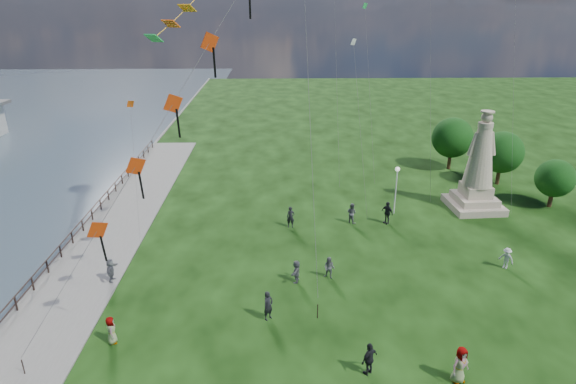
{
  "coord_description": "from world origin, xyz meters",
  "views": [
    {
      "loc": [
        -1.67,
        -18.94,
        16.28
      ],
      "look_at": [
        -1.0,
        8.0,
        5.5
      ],
      "focal_mm": 30.0,
      "sensor_mm": 36.0,
      "label": 1
    }
  ],
  "objects_px": {
    "statue": "(478,173)",
    "person_4": "(460,365)",
    "person_0": "(268,306)",
    "person_5": "(111,271)",
    "person_1": "(329,268)",
    "person_10": "(111,330)",
    "person_8": "(506,258)",
    "person_7": "(352,213)",
    "person_6": "(291,217)",
    "lamppost": "(397,180)",
    "person_3": "(369,359)",
    "person_11": "(296,271)",
    "person_9": "(387,213)"
  },
  "relations": [
    {
      "from": "person_0",
      "to": "person_10",
      "type": "relative_size",
      "value": 1.13
    },
    {
      "from": "person_8",
      "to": "person_11",
      "type": "relative_size",
      "value": 1.0
    },
    {
      "from": "lamppost",
      "to": "person_3",
      "type": "distance_m",
      "value": 19.01
    },
    {
      "from": "person_4",
      "to": "person_6",
      "type": "height_order",
      "value": "person_4"
    },
    {
      "from": "person_0",
      "to": "person_7",
      "type": "xyz_separation_m",
      "value": [
        6.35,
        12.16,
        -0.05
      ]
    },
    {
      "from": "person_1",
      "to": "person_6",
      "type": "distance_m",
      "value": 7.69
    },
    {
      "from": "person_0",
      "to": "person_5",
      "type": "bearing_deg",
      "value": 113.73
    },
    {
      "from": "person_8",
      "to": "person_10",
      "type": "relative_size",
      "value": 0.96
    },
    {
      "from": "person_5",
      "to": "person_3",
      "type": "bearing_deg",
      "value": -116.67
    },
    {
      "from": "person_9",
      "to": "person_11",
      "type": "height_order",
      "value": "person_9"
    },
    {
      "from": "person_4",
      "to": "person_8",
      "type": "relative_size",
      "value": 1.27
    },
    {
      "from": "person_11",
      "to": "person_1",
      "type": "bearing_deg",
      "value": 113.5
    },
    {
      "from": "lamppost",
      "to": "person_7",
      "type": "distance_m",
      "value": 4.61
    },
    {
      "from": "statue",
      "to": "person_7",
      "type": "relative_size",
      "value": 5.09
    },
    {
      "from": "lamppost",
      "to": "person_1",
      "type": "bearing_deg",
      "value": -123.07
    },
    {
      "from": "person_3",
      "to": "person_7",
      "type": "relative_size",
      "value": 1.05
    },
    {
      "from": "person_3",
      "to": "person_6",
      "type": "bearing_deg",
      "value": -117.45
    },
    {
      "from": "person_3",
      "to": "person_1",
      "type": "bearing_deg",
      "value": -122.17
    },
    {
      "from": "statue",
      "to": "person_5",
      "type": "xyz_separation_m",
      "value": [
        -26.75,
        -10.76,
        -2.36
      ]
    },
    {
      "from": "person_0",
      "to": "person_8",
      "type": "bearing_deg",
      "value": -26.18
    },
    {
      "from": "statue",
      "to": "person_3",
      "type": "xyz_separation_m",
      "value": [
        -12.28,
        -18.98,
        -2.27
      ]
    },
    {
      "from": "person_6",
      "to": "person_11",
      "type": "distance_m",
      "value": 7.73
    },
    {
      "from": "statue",
      "to": "person_4",
      "type": "bearing_deg",
      "value": -116.56
    },
    {
      "from": "person_1",
      "to": "person_4",
      "type": "height_order",
      "value": "person_4"
    },
    {
      "from": "person_0",
      "to": "person_6",
      "type": "relative_size",
      "value": 1.02
    },
    {
      "from": "lamppost",
      "to": "person_6",
      "type": "bearing_deg",
      "value": -164.43
    },
    {
      "from": "person_0",
      "to": "person_10",
      "type": "xyz_separation_m",
      "value": [
        -7.92,
        -1.78,
        -0.1
      ]
    },
    {
      "from": "person_1",
      "to": "person_5",
      "type": "height_order",
      "value": "person_5"
    },
    {
      "from": "lamppost",
      "to": "person_10",
      "type": "distance_m",
      "value": 23.95
    },
    {
      "from": "statue",
      "to": "person_3",
      "type": "distance_m",
      "value": 22.72
    },
    {
      "from": "person_0",
      "to": "person_6",
      "type": "xyz_separation_m",
      "value": [
        1.56,
        11.46,
        -0.02
      ]
    },
    {
      "from": "person_7",
      "to": "person_6",
      "type": "bearing_deg",
      "value": 50.88
    },
    {
      "from": "person_3",
      "to": "person_9",
      "type": "bearing_deg",
      "value": -143.86
    },
    {
      "from": "person_1",
      "to": "person_5",
      "type": "relative_size",
      "value": 0.96
    },
    {
      "from": "person_1",
      "to": "person_7",
      "type": "bearing_deg",
      "value": 98.56
    },
    {
      "from": "person_3",
      "to": "person_5",
      "type": "height_order",
      "value": "person_3"
    },
    {
      "from": "person_7",
      "to": "statue",
      "type": "bearing_deg",
      "value": -124.0
    },
    {
      "from": "lamppost",
      "to": "person_5",
      "type": "bearing_deg",
      "value": -153.48
    },
    {
      "from": "person_3",
      "to": "person_8",
      "type": "bearing_deg",
      "value": -177.77
    },
    {
      "from": "person_0",
      "to": "person_8",
      "type": "distance_m",
      "value": 16.16
    },
    {
      "from": "person_9",
      "to": "person_11",
      "type": "bearing_deg",
      "value": -79.69
    },
    {
      "from": "lamppost",
      "to": "person_3",
      "type": "bearing_deg",
      "value": -106.51
    },
    {
      "from": "lamppost",
      "to": "person_5",
      "type": "distance_m",
      "value": 22.28
    },
    {
      "from": "person_4",
      "to": "person_9",
      "type": "distance_m",
      "value": 16.85
    },
    {
      "from": "statue",
      "to": "person_7",
      "type": "bearing_deg",
      "value": -170.23
    },
    {
      "from": "person_1",
      "to": "person_10",
      "type": "relative_size",
      "value": 0.95
    },
    {
      "from": "person_0",
      "to": "lamppost",
      "type": "bearing_deg",
      "value": 9.66
    },
    {
      "from": "person_5",
      "to": "person_8",
      "type": "height_order",
      "value": "person_5"
    },
    {
      "from": "person_9",
      "to": "person_0",
      "type": "bearing_deg",
      "value": -74.96
    },
    {
      "from": "person_11",
      "to": "person_7",
      "type": "bearing_deg",
      "value": 164.69
    }
  ]
}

